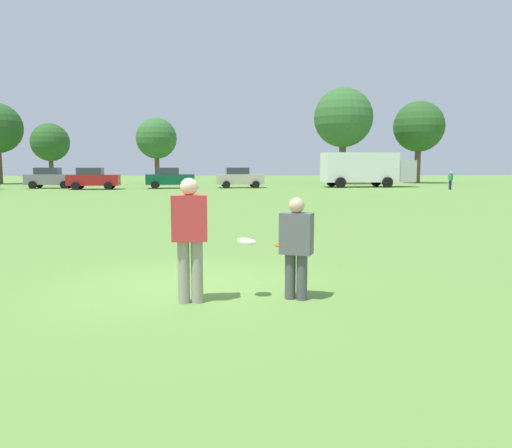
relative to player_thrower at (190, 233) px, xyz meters
The scene contains 15 objects.
ground_plane 1.37m from the player_thrower, 95.06° to the left, with size 186.86×186.86×0.00m, color #608C3D.
player_thrower is the anchor object (origin of this frame).
player_defender 1.55m from the player_thrower, ahead, with size 0.53×0.42×1.51m.
frisbee 0.85m from the player_thrower, 13.18° to the left, with size 0.27×0.27×0.09m.
traffic_cone 5.32m from the player_thrower, 68.94° to the left, with size 0.32×0.32×0.48m.
parked_car_center 40.59m from the player_thrower, 111.70° to the left, with size 4.33×2.47×1.82m.
parked_car_mid_right 36.87m from the player_thrower, 106.80° to the left, with size 4.33×2.47×1.82m.
parked_car_near_right 37.17m from the player_thrower, 96.83° to the left, with size 4.33×2.47×1.82m.
parked_car_far_right 37.49m from the player_thrower, 87.32° to the left, with size 4.33×2.47×1.82m.
box_truck 40.51m from the player_thrower, 70.48° to the left, with size 8.66×3.44×3.18m.
bystander_far_jogger 38.16m from the player_thrower, 59.75° to the left, with size 0.48×0.45×1.52m.
tree_west_maple 49.29m from the player_thrower, 111.10° to the left, with size 3.92×3.92×6.38m.
tree_center_elm 47.97m from the player_thrower, 98.34° to the left, with size 4.38×4.38×7.13m.
tree_east_birch 48.56m from the player_thrower, 74.02° to the left, with size 6.36×6.36×10.34m.
tree_east_oak 53.51m from the player_thrower, 65.07° to the left, with size 5.70×5.70×9.26m.
Camera 1 is at (0.60, -7.86, 1.96)m, focal length 34.42 mm.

